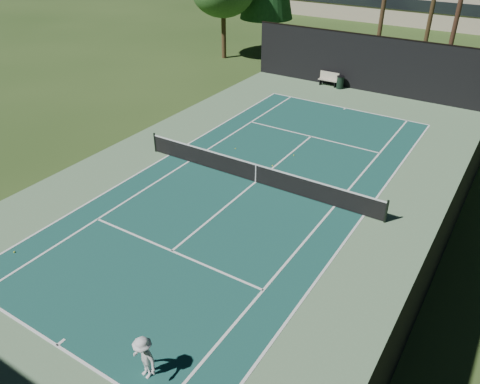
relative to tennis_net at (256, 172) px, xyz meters
The scene contains 13 objects.
ground 0.56m from the tennis_net, ahead, with size 160.00×160.00×0.00m, color #2D471A.
apron_slab 0.55m from the tennis_net, ahead, with size 18.00×32.00×0.01m, color #62875E.
court_surface 0.55m from the tennis_net, ahead, with size 10.97×23.77×0.01m, color #184D45.
court_lines 0.54m from the tennis_net, ahead, with size 11.07×23.87×0.01m.
tennis_net is the anchor object (origin of this frame).
fence 1.45m from the tennis_net, 90.00° to the left, with size 18.04×32.05×4.03m.
player 11.61m from the tennis_net, 74.84° to the right, with size 0.96×0.55×1.48m, color silver.
tennis_ball_a 11.02m from the tennis_net, 117.69° to the right, with size 0.08×0.08×0.08m, color #B6D530.
tennis_ball_b 3.67m from the tennis_net, 85.66° to the left, with size 0.06×0.06×0.06m, color #D9EF36.
tennis_ball_c 1.99m from the tennis_net, 93.52° to the left, with size 0.07×0.07×0.07m, color yellow.
tennis_ball_d 3.92m from the tennis_net, 137.47° to the left, with size 0.06×0.06×0.06m, color #E4F237.
park_bench 15.97m from the tennis_net, 100.44° to the left, with size 1.50×0.45×1.02m.
trash_bin 15.63m from the tennis_net, 96.99° to the left, with size 0.56×0.56×0.95m.
Camera 1 is at (9.97, -17.17, 11.40)m, focal length 35.00 mm.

